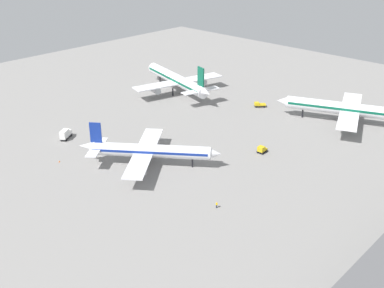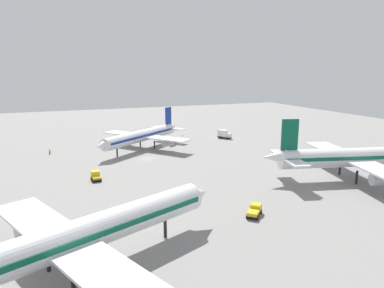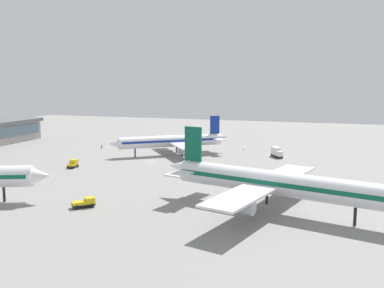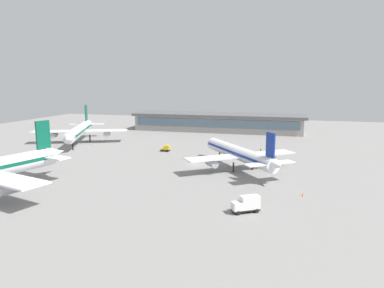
# 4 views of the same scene
# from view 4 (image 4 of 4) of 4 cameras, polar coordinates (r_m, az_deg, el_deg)

# --- Properties ---
(ground) EXTENTS (288.00, 288.00, 0.00)m
(ground) POSITION_cam_4_polar(r_m,az_deg,el_deg) (109.67, 0.65, -3.34)
(ground) COLOR gray
(terminal_building) EXTENTS (88.98, 21.93, 9.01)m
(terminal_building) POSITION_cam_4_polar(r_m,az_deg,el_deg) (185.77, 4.27, 3.58)
(terminal_building) COLOR #9E9993
(terminal_building) RESTS_ON ground
(airplane_taxiing) EXTENTS (30.45, 35.90, 12.93)m
(airplane_taxiing) POSITION_cam_4_polar(r_m,az_deg,el_deg) (103.97, 7.66, -1.52)
(airplane_taxiing) COLOR white
(airplane_taxiing) RESTS_ON ground
(airplane_distant) EXTENTS (38.49, 46.55, 14.89)m
(airplane_distant) POSITION_cam_4_polar(r_m,az_deg,el_deg) (154.13, -17.75, 2.11)
(airplane_distant) COLOR white
(airplane_distant) RESTS_ON ground
(catering_truck) EXTENTS (5.74, 4.62, 3.30)m
(catering_truck) POSITION_cam_4_polar(r_m,az_deg,el_deg) (70.92, 8.86, -9.58)
(catering_truck) COLOR black
(catering_truck) RESTS_ON ground
(pushback_tractor) EXTENTS (4.45, 4.46, 1.90)m
(pushback_tractor) POSITION_cam_4_polar(r_m,az_deg,el_deg) (124.87, -22.66, -2.02)
(pushback_tractor) COLOR black
(pushback_tractor) RESTS_ON ground
(baggage_tug) EXTENTS (3.30, 2.37, 2.30)m
(baggage_tug) POSITION_cam_4_polar(r_m,az_deg,el_deg) (130.37, -4.22, -0.70)
(baggage_tug) COLOR black
(baggage_tug) RESTS_ON ground
(ground_crew_worker) EXTENTS (0.38, 0.58, 1.67)m
(ground_crew_worker) POSITION_cam_4_polar(r_m,az_deg,el_deg) (133.45, 11.09, -0.75)
(ground_crew_worker) COLOR #1E2338
(ground_crew_worker) RESTS_ON ground
(safety_cone_near_gate) EXTENTS (0.44, 0.44, 0.60)m
(safety_cone_near_gate) POSITION_cam_4_polar(r_m,az_deg,el_deg) (83.80, 17.49, -7.85)
(safety_cone_near_gate) COLOR #EA590C
(safety_cone_near_gate) RESTS_ON ground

